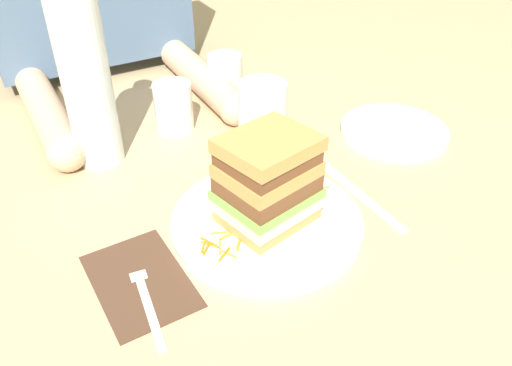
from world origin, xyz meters
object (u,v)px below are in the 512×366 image
object	(u,v)px
sandwich	(267,181)
empty_tumbler_0	(174,107)
main_plate	(267,222)
juice_glass	(262,116)
napkin_dark	(140,280)
water_bottle	(85,75)
knife	(362,196)
side_plate	(394,131)
fork	(144,291)
empty_tumbler_1	(225,77)

from	to	relation	value
sandwich	empty_tumbler_0	distance (m)	0.31
main_plate	empty_tumbler_0	size ratio (longest dim) A/B	3.07
juice_glass	empty_tumbler_0	bearing A→B (deg)	136.68
napkin_dark	water_bottle	xyz separation A→B (m)	(0.04, 0.29, 0.14)
knife	side_plate	distance (m)	0.20
main_plate	juice_glass	bearing A→B (deg)	61.78
fork	empty_tumbler_0	bearing A→B (deg)	62.43
sandwich	juice_glass	bearing A→B (deg)	61.81
side_plate	main_plate	bearing A→B (deg)	-161.71
water_bottle	empty_tumbler_0	world-z (taller)	water_bottle
fork	empty_tumbler_0	xyz separation A→B (m)	(0.18, 0.35, 0.04)
sandwich	juice_glass	distance (m)	0.23
juice_glass	side_plate	xyz separation A→B (m)	(0.21, -0.10, -0.04)
napkin_dark	fork	xyz separation A→B (m)	(-0.00, -0.02, 0.00)
sandwich	empty_tumbler_1	xyz separation A→B (m)	(0.13, 0.38, -0.03)
side_plate	napkin_dark	bearing A→B (deg)	-166.66
knife	juice_glass	bearing A→B (deg)	102.68
main_plate	fork	size ratio (longest dim) A/B	1.57
side_plate	juice_glass	bearing A→B (deg)	155.64
empty_tumbler_1	side_plate	xyz separation A→B (m)	(0.19, -0.27, -0.04)
fork	water_bottle	world-z (taller)	water_bottle
sandwich	empty_tumbler_0	bearing A→B (deg)	91.43
napkin_dark	knife	size ratio (longest dim) A/B	0.78
knife	empty_tumbler_1	world-z (taller)	empty_tumbler_1
knife	water_bottle	xyz separation A→B (m)	(-0.30, 0.29, 0.14)
sandwich	napkin_dark	xyz separation A→B (m)	(-0.19, -0.01, -0.07)
knife	empty_tumbler_0	size ratio (longest dim) A/B	2.35
empty_tumbler_1	side_plate	size ratio (longest dim) A/B	0.46
napkin_dark	juice_glass	size ratio (longest dim) A/B	1.50
empty_tumbler_1	side_plate	bearing A→B (deg)	-54.93
juice_glass	sandwich	bearing A→B (deg)	-118.19
fork	water_bottle	distance (m)	0.35
empty_tumbler_0	empty_tumbler_1	world-z (taller)	same
fork	empty_tumbler_0	size ratio (longest dim) A/B	1.96
water_bottle	empty_tumbler_1	bearing A→B (deg)	20.16
juice_glass	side_plate	world-z (taller)	juice_glass
sandwich	empty_tumbler_1	size ratio (longest dim) A/B	1.62
water_bottle	empty_tumbler_0	distance (m)	0.18
fork	juice_glass	distance (m)	0.38
main_plate	sandwich	xyz separation A→B (m)	(0.00, -0.00, 0.07)
main_plate	juice_glass	xyz separation A→B (m)	(0.11, 0.20, 0.04)
napkin_dark	side_plate	bearing A→B (deg)	13.34
napkin_dark	water_bottle	world-z (taller)	water_bottle
main_plate	sandwich	bearing A→B (deg)	-30.58
sandwich	main_plate	bearing A→B (deg)	149.42
water_bottle	knife	bearing A→B (deg)	-43.31
main_plate	water_bottle	size ratio (longest dim) A/B	0.82
sandwich	fork	bearing A→B (deg)	-169.03
knife	napkin_dark	bearing A→B (deg)	-179.42
juice_glass	empty_tumbler_0	world-z (taller)	juice_glass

